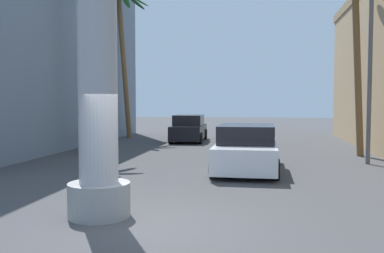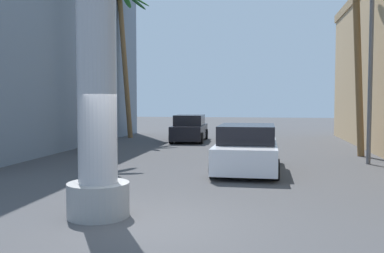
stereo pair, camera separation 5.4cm
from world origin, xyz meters
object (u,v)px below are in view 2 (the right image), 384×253
palm_tree_mid_right (359,36)px  palm_tree_far_left (125,43)px  palm_tree_mid_left (84,30)px  car_lead (247,149)px  street_lamp (362,39)px  car_far (190,129)px

palm_tree_mid_right → palm_tree_far_left: bearing=150.3°
palm_tree_mid_left → palm_tree_far_left: 7.78m
car_lead → palm_tree_far_left: size_ratio=0.52×
palm_tree_mid_right → street_lamp: bearing=-99.5°
palm_tree_mid_right → palm_tree_far_left: size_ratio=0.85×
car_far → palm_tree_mid_left: 8.75m
street_lamp → car_lead: bearing=-152.0°
palm_tree_mid_left → car_far: bearing=58.0°
palm_tree_mid_right → palm_tree_far_left: (-12.71, 7.26, 0.99)m
street_lamp → car_far: bearing=134.4°
palm_tree_mid_left → palm_tree_far_left: palm_tree_far_left is taller
car_lead → palm_tree_mid_right: size_ratio=0.61×
car_lead → palm_tree_mid_left: bearing=151.7°
street_lamp → palm_tree_mid_right: 2.42m
street_lamp → car_far: street_lamp is taller
street_lamp → car_lead: 6.12m
car_far → palm_tree_mid_left: bearing=-122.0°
car_far → palm_tree_far_left: (-4.47, 1.59, 5.36)m
car_lead → palm_tree_far_left: palm_tree_far_left is taller
palm_tree_far_left → car_far: bearing=-19.5°
palm_tree_mid_right → palm_tree_mid_left: bearing=-177.7°
car_lead → palm_tree_mid_left: 9.88m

